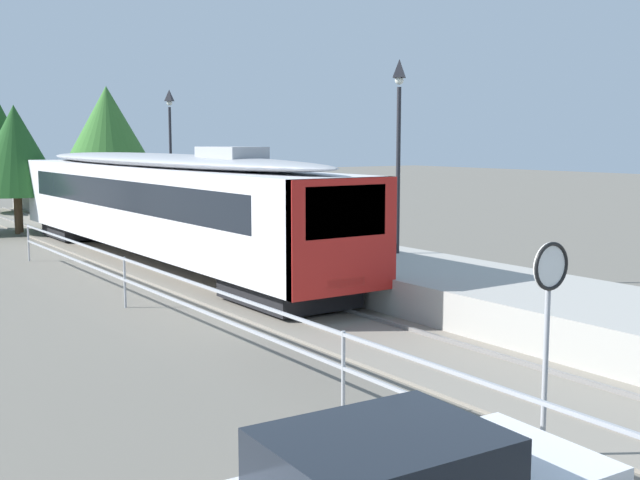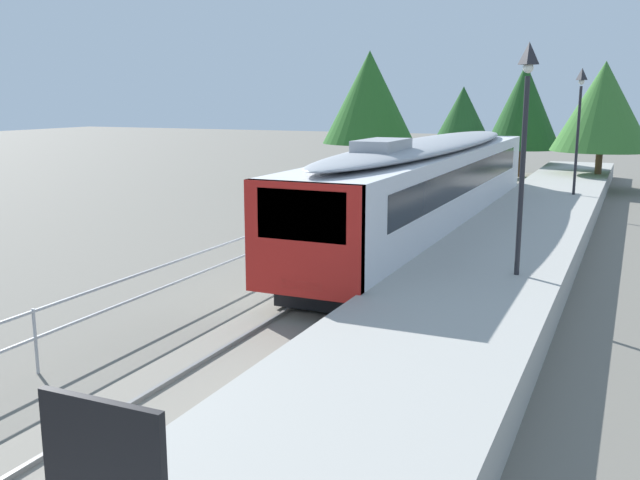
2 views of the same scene
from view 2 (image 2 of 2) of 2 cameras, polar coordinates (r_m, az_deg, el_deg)
The scene contains 12 objects.
ground_plane at distance 21.95m, azimuth -2.27°, elevation -1.82°, with size 160.00×160.00×0.00m, color #6B665B.
track_rails at distance 20.81m, azimuth 5.16°, elevation -2.49°, with size 3.20×60.00×0.14m.
commuter_train at distance 24.94m, azimuth 8.85°, elevation 4.67°, with size 2.82×20.92×3.74m.
station_platform at distance 19.93m, azimuth 14.05°, elevation -2.19°, with size 3.90×60.00×0.90m, color #A8A59E.
platform_lamp_mid_platform at distance 16.93m, azimuth 16.25°, elevation 9.62°, with size 0.34×0.34×5.35m.
platform_lamp_far_end at distance 32.29m, azimuth 20.23°, elevation 10.02°, with size 0.34×0.34×5.35m.
platform_notice_board at distance 6.15m, azimuth -17.13°, elevation -16.56°, with size 1.20×0.08×1.80m.
carpark_fence at distance 14.03m, azimuth -22.06°, elevation -6.50°, with size 0.06×36.06×1.25m.
tree_behind_carpark at distance 36.50m, azimuth 11.42°, elevation 9.00°, with size 4.04×4.04×5.58m.
tree_behind_station_far at distance 41.64m, azimuth 21.88°, elevation 9.97°, with size 5.32×5.32×6.96m.
tree_distant_left at distance 46.93m, azimuth 16.14°, elevation 10.32°, with size 4.75×4.75×7.14m.
tree_distant_centre at distance 42.18m, azimuth 4.00°, elevation 11.41°, with size 5.45×5.45×7.71m.
Camera 2 is at (6.53, 2.88, 5.02)m, focal length 39.64 mm.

